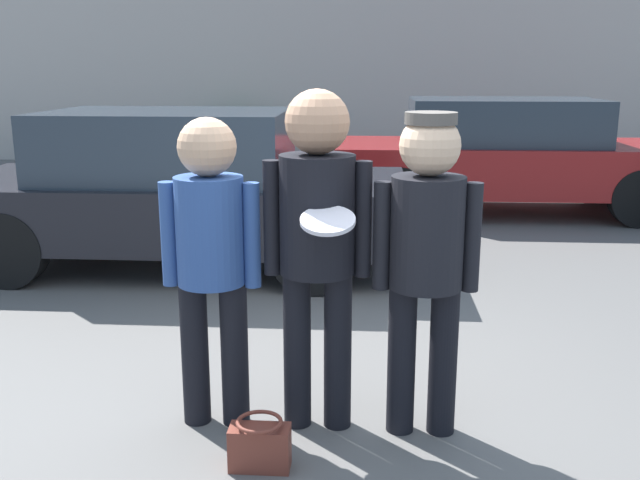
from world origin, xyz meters
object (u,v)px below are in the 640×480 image
at_px(person_middle_with_frisbee, 317,228).
at_px(shrub, 232,138).
at_px(person_left, 211,247).
at_px(parked_car_far, 507,155).
at_px(parked_car_near, 177,190).
at_px(handbag, 260,445).
at_px(person_right, 426,245).

xyz_separation_m(person_middle_with_frisbee, shrub, (-2.45, 10.28, -0.57)).
bearing_deg(person_left, shrub, 100.40).
bearing_deg(parked_car_far, shrub, 137.02).
bearing_deg(parked_car_near, handbag, -69.35).
distance_m(parked_car_far, shrub, 6.21).
xyz_separation_m(person_right, shrub, (-3.01, 10.31, -0.50)).
bearing_deg(handbag, person_left, 124.53).
height_order(person_left, shrub, person_left).
distance_m(person_left, handbag, 1.04).
height_order(parked_car_far, handbag, parked_car_far).
xyz_separation_m(person_left, shrub, (-1.89, 10.29, -0.46)).
height_order(person_left, parked_car_near, person_left).
bearing_deg(person_middle_with_frisbee, parked_car_far, 71.00).
bearing_deg(shrub, person_right, -73.70).
bearing_deg(person_right, parked_car_far, 75.95).
distance_m(person_middle_with_frisbee, handbag, 1.13).
relative_size(person_middle_with_frisbee, person_right, 1.06).
bearing_deg(person_right, person_middle_with_frisbee, 177.22).
distance_m(shrub, handbag, 10.98).
distance_m(person_left, person_middle_with_frisbee, 0.58).
height_order(person_middle_with_frisbee, parked_car_far, person_middle_with_frisbee).
relative_size(person_left, parked_car_near, 0.39).
height_order(parked_car_near, shrub, parked_car_near).
height_order(person_right, handbag, person_right).
distance_m(person_right, parked_car_near, 3.85).
distance_m(person_right, shrub, 10.75).
bearing_deg(parked_car_far, parked_car_near, -141.77).
distance_m(person_middle_with_frisbee, person_right, 0.57).
height_order(parked_car_near, parked_car_far, parked_car_near).
height_order(person_middle_with_frisbee, handbag, person_middle_with_frisbee).
bearing_deg(person_left, person_right, -1.05).
xyz_separation_m(parked_car_far, shrub, (-4.54, 4.23, -0.23)).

